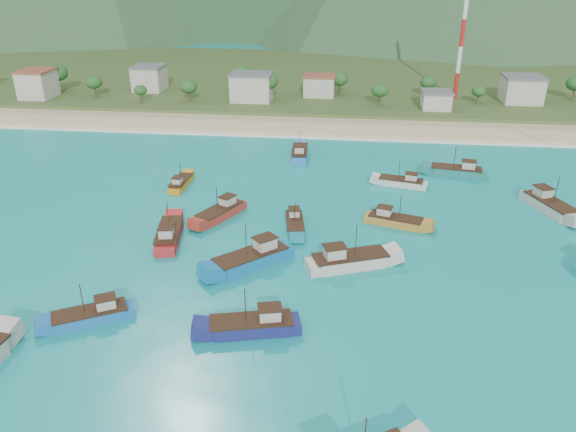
# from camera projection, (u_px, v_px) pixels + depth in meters

# --- Properties ---
(ground) EXTENTS (600.00, 600.00, 0.00)m
(ground) POSITION_uv_depth(u_px,v_px,m) (326.00, 299.00, 72.06)
(ground) COLOR #0D8292
(ground) RESTS_ON ground
(beach) EXTENTS (400.00, 18.00, 1.20)m
(beach) POSITION_uv_depth(u_px,v_px,m) (343.00, 128.00, 143.16)
(beach) COLOR beige
(beach) RESTS_ON ground
(land) EXTENTS (400.00, 110.00, 2.40)m
(land) POSITION_uv_depth(u_px,v_px,m) (347.00, 80.00, 198.06)
(land) COLOR #385123
(land) RESTS_ON ground
(surf_line) EXTENTS (400.00, 2.50, 0.08)m
(surf_line) POSITION_uv_depth(u_px,v_px,m) (342.00, 139.00, 134.61)
(surf_line) COLOR white
(surf_line) RESTS_ON ground
(village) EXTENTS (215.44, 24.49, 7.59)m
(village) POSITION_uv_depth(u_px,v_px,m) (375.00, 89.00, 161.04)
(village) COLOR beige
(village) RESTS_ON ground
(vegetation) EXTENTS (279.45, 25.87, 8.48)m
(vegetation) POSITION_uv_depth(u_px,v_px,m) (314.00, 87.00, 163.65)
(vegetation) COLOR #235623
(vegetation) RESTS_ON ground
(radio_tower) EXTENTS (1.20, 1.20, 44.51)m
(radio_tower) POSITION_uv_depth(u_px,v_px,m) (464.00, 19.00, 155.84)
(radio_tower) COLOR red
(radio_tower) RESTS_ON ground
(boat_0) EXTENTS (11.40, 10.96, 7.22)m
(boat_0) POSITION_uv_depth(u_px,v_px,m) (252.00, 259.00, 79.49)
(boat_0) COLOR #0E69AA
(boat_0) RESTS_ON ground
(boat_2) EXTENTS (9.86, 7.16, 5.72)m
(boat_2) POSITION_uv_depth(u_px,v_px,m) (92.00, 316.00, 67.43)
(boat_2) COLOR #1961AC
(boat_2) RESTS_ON ground
(boat_3) EXTENTS (3.70, 10.74, 6.26)m
(boat_3) POSITION_uv_depth(u_px,v_px,m) (300.00, 154.00, 122.21)
(boat_3) COLOR #2C73BD
(boat_3) RESTS_ON ground
(boat_4) EXTENTS (5.12, 11.40, 6.50)m
(boat_4) POSITION_uv_depth(u_px,v_px,m) (169.00, 235.00, 86.50)
(boat_4) COLOR red
(boat_4) RESTS_ON ground
(boat_10) EXTENTS (7.59, 12.14, 6.91)m
(boat_10) POSITION_uv_depth(u_px,v_px,m) (549.00, 206.00, 96.49)
(boat_10) COLOR #BBB4A8
(boat_10) RESTS_ON ground
(boat_14) EXTENTS (11.24, 5.66, 6.38)m
(boat_14) POSITION_uv_depth(u_px,v_px,m) (253.00, 326.00, 65.41)
(boat_14) COLOR navy
(boat_14) RESTS_ON ground
(boat_15) EXTENTS (9.55, 4.75, 5.42)m
(boat_15) POSITION_uv_depth(u_px,v_px,m) (402.00, 183.00, 106.96)
(boat_15) COLOR beige
(boat_15) RESTS_ON ground
(boat_19) EXTENTS (12.31, 7.61, 7.01)m
(boat_19) POSITION_uv_depth(u_px,v_px,m) (349.00, 262.00, 78.96)
(boat_19) COLOR beige
(boat_19) RESTS_ON ground
(boat_20) EXTENTS (9.98, 5.56, 5.66)m
(boat_20) POSITION_uv_depth(u_px,v_px,m) (394.00, 221.00, 91.51)
(boat_20) COLOR #B3772B
(boat_20) RESTS_ON ground
(boat_23) EXTENTS (4.03, 9.24, 5.28)m
(boat_23) POSITION_uv_depth(u_px,v_px,m) (295.00, 224.00, 90.57)
(boat_23) COLOR teal
(boat_23) RESTS_ON ground
(boat_26) EXTENTS (7.47, 10.65, 6.14)m
(boat_26) POSITION_uv_depth(u_px,v_px,m) (221.00, 213.00, 94.20)
(boat_26) COLOR #A52D22
(boat_26) RESTS_ON ground
(boat_27) EXTENTS (2.72, 8.53, 5.01)m
(boat_27) POSITION_uv_depth(u_px,v_px,m) (181.00, 184.00, 106.68)
(boat_27) COLOR orange
(boat_27) RESTS_ON ground
(boat_32) EXTENTS (11.25, 5.02, 6.42)m
(boat_32) POSITION_uv_depth(u_px,v_px,m) (457.00, 172.00, 111.86)
(boat_32) COLOR #1C706A
(boat_32) RESTS_ON ground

